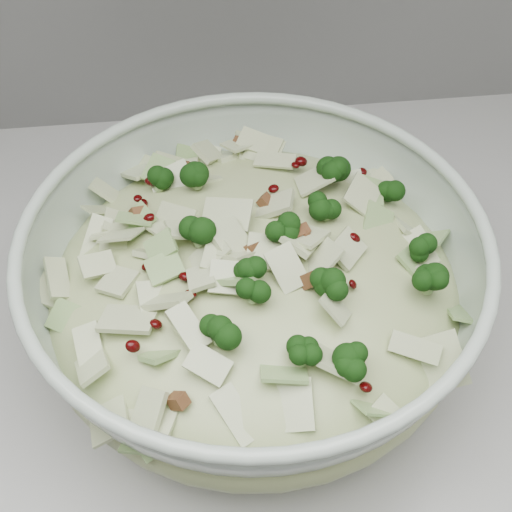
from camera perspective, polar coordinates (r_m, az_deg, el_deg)
The scene contains 2 objects.
mixing_bowl at distance 0.63m, azimuth -0.15°, elevation -2.93°, with size 0.45×0.45×0.16m.
salad at distance 0.61m, azimuth -0.15°, elevation -1.43°, with size 0.49×0.49×0.16m.
Camera 1 is at (0.66, 1.21, 1.47)m, focal length 50.00 mm.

